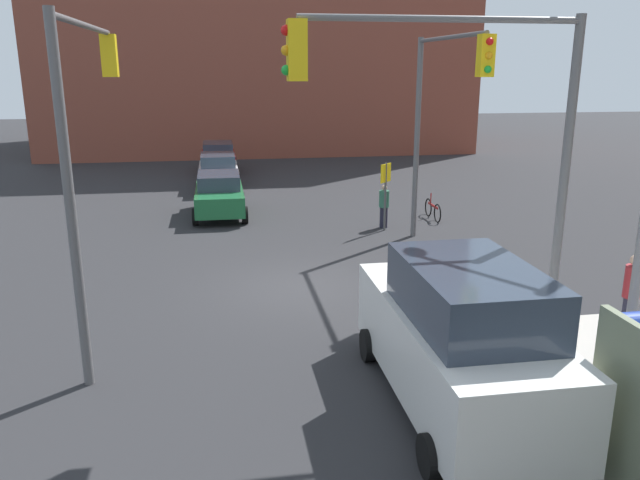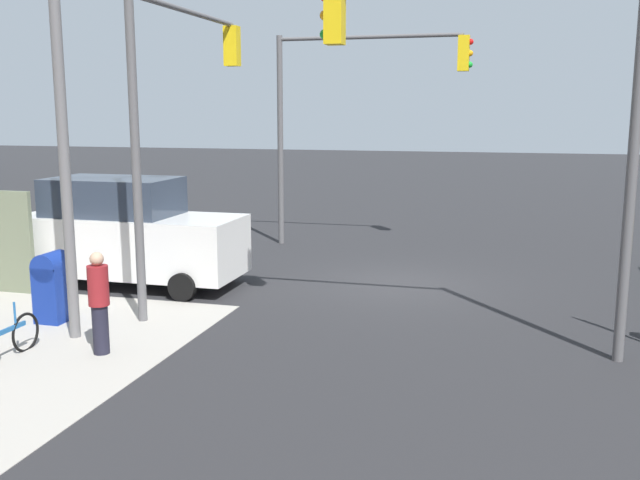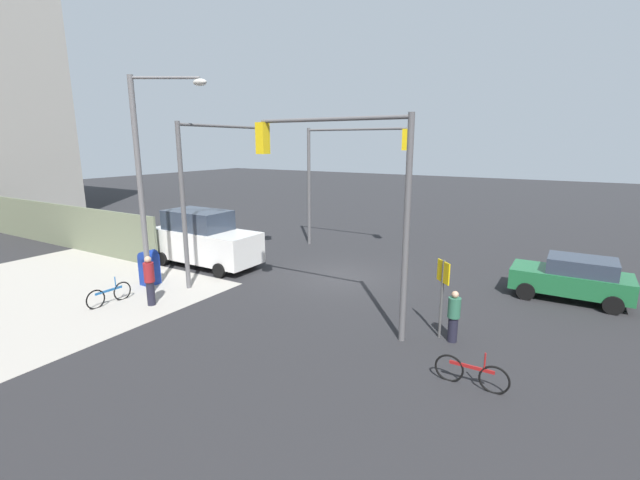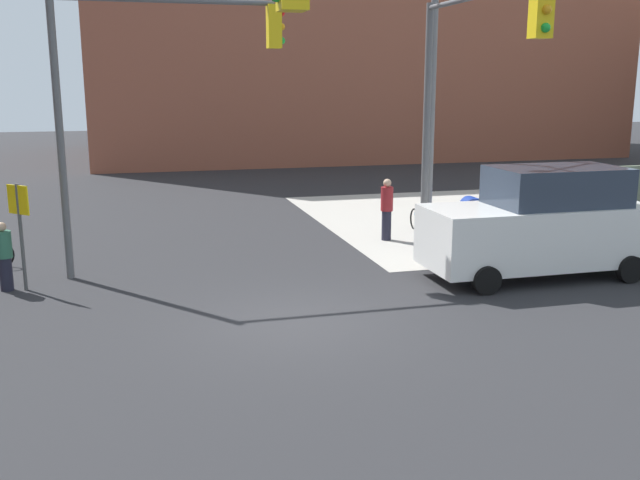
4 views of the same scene
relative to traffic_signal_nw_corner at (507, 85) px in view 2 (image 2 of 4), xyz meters
The scene contains 9 objects.
ground_plane 6.90m from the traffic_signal_nw_corner, 61.34° to the right, with size 120.00×120.00×0.00m, color #28282B.
traffic_signal_nw_corner is the anchor object (origin of this frame).
traffic_signal_se_corner 10.14m from the traffic_signal_nw_corner, 62.59° to the right, with size 5.96×0.36×6.50m.
traffic_signal_ne_corner 7.27m from the traffic_signal_nw_corner, 16.70° to the right, with size 0.36×5.48×6.50m.
street_lamp_corner 7.43m from the traffic_signal_nw_corner, ahead, with size 2.43×1.53×8.00m.
mailbox_blue 9.49m from the traffic_signal_nw_corner, ahead, with size 0.56×0.64×1.43m.
van_white_delivery 9.80m from the traffic_signal_nw_corner, 17.03° to the right, with size 5.40×2.32×2.62m.
pedestrian_waiting 7.86m from the traffic_signal_nw_corner, 16.72° to the left, with size 0.36×0.36×1.82m.
bicycle_leaning_on_fence 9.51m from the traffic_signal_nw_corner, 18.50° to the left, with size 0.05×1.75×0.97m.
Camera 2 is at (-2.62, 17.04, 4.19)m, focal length 40.00 mm.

